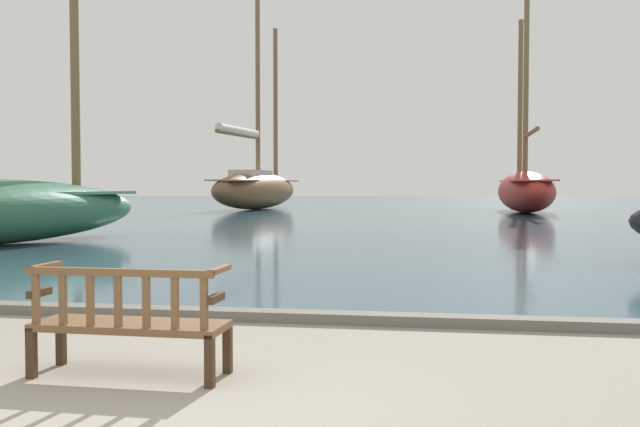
{
  "coord_description": "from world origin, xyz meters",
  "views": [
    {
      "loc": [
        2.08,
        -4.2,
        1.59
      ],
      "look_at": [
        -0.2,
        10.0,
        1.0
      ],
      "focal_mm": 40.0,
      "sensor_mm": 36.0,
      "label": 1
    }
  ],
  "objects": [
    {
      "name": "sailboat_outer_starboard",
      "position": [
        6.93,
        35.46,
        1.34
      ],
      "size": [
        3.05,
        13.79,
        14.06
      ],
      "color": "maroon",
      "rests_on": "harbor_water"
    },
    {
      "name": "harbor_water",
      "position": [
        0.0,
        44.0,
        0.04
      ],
      "size": [
        100.0,
        80.0,
        0.08
      ],
      "primitive_type": "cube",
      "color": "#385666",
      "rests_on": "ground"
    },
    {
      "name": "park_bench",
      "position": [
        -0.41,
        1.3,
        0.47
      ],
      "size": [
        1.61,
        0.56,
        0.92
      ],
      "color": "#3D2A19",
      "rests_on": "ground"
    },
    {
      "name": "quay_edge_kerb",
      "position": [
        0.0,
        3.85,
        0.06
      ],
      "size": [
        40.0,
        0.3,
        0.12
      ],
      "primitive_type": "cube",
      "color": "slate",
      "rests_on": "ground"
    },
    {
      "name": "sailboat_centre_channel",
      "position": [
        -8.58,
        37.77,
        1.44
      ],
      "size": [
        4.17,
        11.85,
        14.22
      ],
      "color": "brown",
      "rests_on": "harbor_water"
    }
  ]
}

